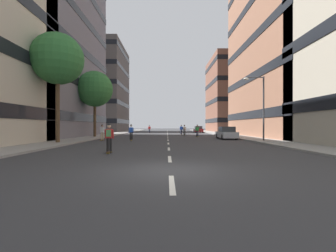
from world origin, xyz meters
TOP-DOWN VIEW (x-y plane):
  - ground_plane at (0.00, 31.78)m, footprint 190.68×190.68m
  - sidewalk_left at (-10.02, 35.75)m, footprint 3.24×87.40m
  - sidewalk_right at (10.02, 35.75)m, footprint 3.24×87.40m
  - lane_markings at (0.00, 33.00)m, footprint 0.16×72.20m
  - building_left_mid at (-18.37, 24.97)m, footprint 13.59×22.08m
  - building_left_far at (-18.37, 54.67)m, footprint 13.59×18.09m
  - building_right_mid at (18.37, 24.97)m, footprint 13.59×23.32m
  - building_right_far at (18.37, 54.67)m, footprint 13.59×17.03m
  - parked_car_near at (7.20, 20.33)m, footprint 1.82×4.40m
  - parked_car_mid at (7.20, 46.45)m, footprint 1.82×4.40m
  - street_tree_near at (-10.02, 12.77)m, footprint 4.63×4.63m
  - street_tree_mid at (-10.02, 23.79)m, footprint 4.88×4.88m
  - streetlamp_right at (9.33, 15.30)m, footprint 2.13×0.30m
  - skater_0 at (-3.59, 5.46)m, footprint 0.54×0.91m
  - skater_1 at (-3.87, 41.97)m, footprint 0.56×0.92m
  - skater_2 at (-7.27, 17.40)m, footprint 0.55×0.92m
  - skater_3 at (-4.10, 17.57)m, footprint 0.56×0.92m
  - skater_4 at (2.54, 34.94)m, footprint 0.55×0.91m
  - skater_5 at (2.80, 30.70)m, footprint 0.54×0.91m
  - skater_6 at (4.34, 25.98)m, footprint 0.57×0.92m
  - skater_7 at (2.98, 42.11)m, footprint 0.54×0.91m

SIDE VIEW (x-z plane):
  - ground_plane at x=0.00m, z-range 0.00..0.00m
  - lane_markings at x=0.00m, z-range 0.00..0.01m
  - sidewalk_left at x=-10.02m, z-range 0.00..0.14m
  - sidewalk_right at x=10.02m, z-range 0.00..0.14m
  - parked_car_near at x=7.20m, z-range -0.06..1.46m
  - parked_car_mid at x=7.20m, z-range -0.06..1.46m
  - skater_1 at x=-3.87m, z-range 0.10..1.87m
  - skater_2 at x=-7.27m, z-range 0.10..1.87m
  - skater_3 at x=-4.10m, z-range 0.10..1.87m
  - skater_4 at x=2.54m, z-range 0.10..1.87m
  - skater_6 at x=4.34m, z-range 0.10..1.87m
  - skater_0 at x=-3.59m, z-range 0.13..1.90m
  - skater_5 at x=2.80m, z-range 0.13..1.90m
  - skater_7 at x=2.98m, z-range 0.13..1.90m
  - streetlamp_right at x=9.33m, z-range 0.89..7.39m
  - street_tree_mid at x=-10.02m, z-range 2.16..11.12m
  - street_tree_near at x=-10.02m, z-range 2.72..12.59m
  - building_right_far at x=18.37m, z-range 0.09..19.70m
  - building_left_far at x=-18.37m, z-range 0.09..22.81m
  - building_left_mid at x=-18.37m, z-range 0.09..27.57m
  - building_right_mid at x=18.37m, z-range 0.09..31.59m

